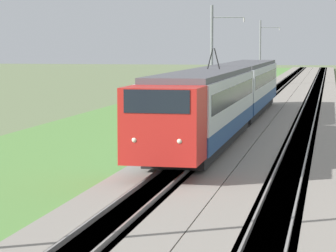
{
  "coord_description": "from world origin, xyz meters",
  "views": [
    {
      "loc": [
        -9.14,
        -5.92,
        5.28
      ],
      "look_at": [
        19.87,
        0.0,
        2.24
      ],
      "focal_mm": 85.0,
      "sensor_mm": 36.0,
      "label": 1
    }
  ],
  "objects": [
    {
      "name": "catenary_mast_far",
      "position": [
        91.95,
        2.77,
        4.31
      ],
      "size": [
        0.22,
        2.56,
        8.35
      ],
      "color": "slate",
      "rests_on": "ground"
    },
    {
      "name": "passenger_train",
      "position": [
        38.37,
        0.0,
        2.39
      ],
      "size": [
        40.45,
        2.98,
        5.1
      ],
      "rotation": [
        0.0,
        0.0,
        3.14
      ],
      "color": "red",
      "rests_on": "ground"
    },
    {
      "name": "grass_verge",
      "position": [
        50.0,
        7.18,
        0.06
      ],
      "size": [
        240.0,
        10.38,
        0.12
      ],
      "color": "#5B8E42",
      "rests_on": "ground"
    },
    {
      "name": "ballast_main",
      "position": [
        50.0,
        0.0,
        0.15
      ],
      "size": [
        240.0,
        4.4,
        0.3
      ],
      "color": "gray",
      "rests_on": "ground"
    },
    {
      "name": "ballast_adjacent",
      "position": [
        50.0,
        -4.44,
        0.15
      ],
      "size": [
        240.0,
        4.4,
        0.3
      ],
      "color": "gray",
      "rests_on": "ground"
    },
    {
      "name": "track_adjacent",
      "position": [
        50.0,
        -4.44,
        0.16
      ],
      "size": [
        240.0,
        1.57,
        0.45
      ],
      "color": "#4C4238",
      "rests_on": "ground"
    },
    {
      "name": "track_main",
      "position": [
        50.0,
        0.0,
        0.16
      ],
      "size": [
        240.0,
        1.57,
        0.45
      ],
      "color": "#4C4238",
      "rests_on": "ground"
    },
    {
      "name": "catenary_mast_mid",
      "position": [
        50.11,
        2.77,
        4.25
      ],
      "size": [
        0.22,
        2.56,
        8.21
      ],
      "color": "slate",
      "rests_on": "ground"
    }
  ]
}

